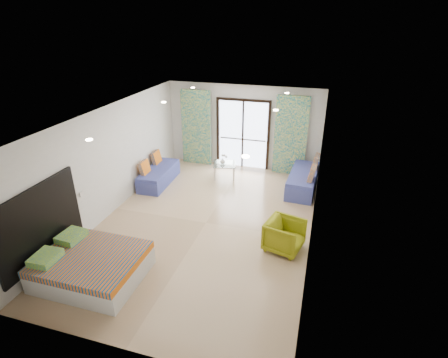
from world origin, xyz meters
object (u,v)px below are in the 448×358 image
(daybed_right, at_px, (303,180))
(armchair, at_px, (285,234))
(bed, at_px, (91,266))
(coffee_table, at_px, (225,165))
(daybed_left, at_px, (159,175))

(daybed_right, xyz_separation_m, armchair, (-0.15, -3.07, 0.09))
(bed, relative_size, coffee_table, 2.29)
(daybed_left, height_order, coffee_table, daybed_left)
(daybed_left, bearing_deg, armchair, -30.90)
(daybed_left, height_order, daybed_right, daybed_right)
(daybed_left, bearing_deg, daybed_right, 8.92)
(bed, bearing_deg, daybed_right, 54.51)
(bed, bearing_deg, armchair, 29.73)
(daybed_right, relative_size, coffee_table, 2.36)
(daybed_right, height_order, armchair, daybed_right)
(bed, xyz_separation_m, daybed_left, (-0.64, 4.22, -0.01))
(armchair, bearing_deg, daybed_left, 75.34)
(bed, relative_size, daybed_left, 1.08)
(coffee_table, bearing_deg, bed, -102.36)
(bed, xyz_separation_m, coffee_table, (1.14, 5.22, 0.12))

